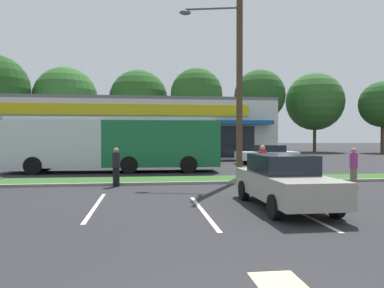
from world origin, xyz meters
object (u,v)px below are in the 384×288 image
Objects in this scene: city_bus at (114,142)px; pedestrian_mid at (262,166)px; car_2 at (79,155)px; car_3 at (284,181)px; pedestrian_by_pole at (354,167)px; car_0 at (267,154)px; utility_pole at (237,53)px; pedestrian_near_bench at (116,167)px.

pedestrian_mid is (6.69, -7.47, -0.89)m from city_bus.
city_bus is 7.15× the size of pedestrian_mid.
city_bus is 2.85× the size of car_2.
car_2 is 19.12m from car_3.
pedestrian_by_pole is (13.54, -12.62, 0.04)m from car_2.
car_3 is 2.72× the size of pedestrian_mid.
pedestrian_by_pole is 0.93× the size of pedestrian_mid.
pedestrian_mid reaches higher than car_0.
car_3 is at bearing -111.07° from pedestrian_mid.
utility_pole is 8.61m from car_3.
car_2 reaches higher than car_0.
pedestrian_mid is (-4.51, -12.62, 0.12)m from car_0.
pedestrian_mid is at bearing 133.30° from city_bus.
car_2 is at bearing 117.87° from pedestrian_by_pole.
utility_pole is 12.75m from car_0.
car_3 is (8.71, -17.02, 0.02)m from car_2.
pedestrian_by_pole is at bearing 132.27° from car_3.
car_2 is at bearing 131.39° from utility_pole.
car_3 is 4.69m from pedestrian_mid.
car_3 is (-5.36, -17.22, 0.04)m from car_0.
car_0 is 13.40m from pedestrian_mid.
pedestrian_near_bench is (3.45, -11.62, 0.05)m from car_2.
utility_pole reaches higher than car_0.
city_bus is (-6.13, 5.28, -4.30)m from utility_pole.
car_0 is 0.98× the size of car_3.
pedestrian_near_bench is at bearing -165.83° from utility_pole.
car_0 is at bearing 59.72° from pedestrian_mid.
utility_pole is 7.35m from pedestrian_by_pole.
car_2 is at bearing -152.89° from car_3.
car_3 is 2.89× the size of pedestrian_near_bench.
car_0 is at bearing -179.15° from car_2.
pedestrian_near_bench is at bearing 155.15° from pedestrian_by_pole.
city_bus is at bearing 74.15° from pedestrian_near_bench.
utility_pole is 0.92× the size of city_bus.
utility_pole reaches higher than pedestrian_by_pole.
city_bus is 2.63× the size of car_3.
pedestrian_near_bench is 10.14m from pedestrian_by_pole.
utility_pole is 7.05× the size of pedestrian_by_pole.
car_3 is at bearing -156.87° from pedestrian_by_pole.
car_0 is at bearing 64.09° from utility_pole.
utility_pole is 2.46× the size of car_0.
pedestrian_mid is (0.85, 4.61, 0.09)m from car_3.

